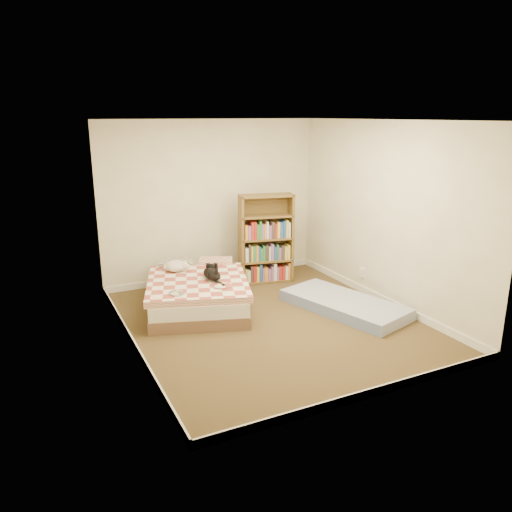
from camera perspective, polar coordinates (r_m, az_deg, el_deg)
name	(u,v)px	position (r m, az deg, el deg)	size (l,w,h in m)	color
room	(271,231)	(6.08, 1.75, 2.89)	(3.51, 4.01, 2.51)	#44321D
bed	(197,291)	(6.94, -6.76, -3.99)	(1.74, 2.09, 0.48)	brown
bookshelf	(265,249)	(7.83, 1.07, 0.79)	(0.89, 0.45, 1.39)	brown
floor_mattress	(344,304)	(6.90, 10.04, -5.48)	(0.77, 1.71, 0.15)	#7082BA
black_cat	(211,273)	(6.75, -5.14, -1.98)	(0.34, 0.72, 0.16)	black
white_dog	(176,266)	(7.11, -9.10, -1.12)	(0.32, 0.35, 0.15)	silver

